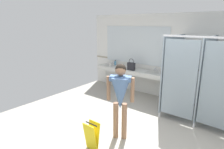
# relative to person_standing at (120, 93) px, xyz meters

# --- Properties ---
(ground_plane) EXTENTS (7.40, 5.93, 0.10)m
(ground_plane) POSITION_rel_person_standing_xyz_m (0.46, 0.17, -1.06)
(ground_plane) COLOR #9E998E
(wall_back) EXTENTS (7.40, 0.12, 2.67)m
(wall_back) POSITION_rel_person_standing_xyz_m (0.46, 2.90, 0.32)
(wall_back) COLOR silver
(wall_back) RESTS_ON ground_plane
(wall_back_tile_band) EXTENTS (7.40, 0.01, 0.06)m
(wall_back_tile_band) POSITION_rel_person_standing_xyz_m (0.46, 2.83, 0.04)
(wall_back_tile_band) COLOR #9E937F
(wall_back_tile_band) RESTS_ON wall_back
(vanity_counter) EXTENTS (2.59, 0.57, 0.95)m
(vanity_counter) POSITION_rel_person_standing_xyz_m (-1.42, 2.62, -0.39)
(vanity_counter) COLOR silver
(vanity_counter) RESTS_ON ground_plane
(mirror_panel) EXTENTS (2.49, 0.02, 1.28)m
(mirror_panel) POSITION_rel_person_standing_xyz_m (-1.42, 2.83, 0.62)
(mirror_panel) COLOR silver
(mirror_panel) RESTS_ON wall_back
(bathroom_stalls) EXTENTS (1.79, 1.46, 2.11)m
(bathroom_stalls) POSITION_rel_person_standing_xyz_m (1.12, 1.91, 0.09)
(bathroom_stalls) COLOR gray
(bathroom_stalls) RESTS_ON ground_plane
(person_standing) EXTENTS (0.53, 0.53, 1.60)m
(person_standing) POSITION_rel_person_standing_xyz_m (0.00, 0.00, 0.00)
(person_standing) COLOR #8C664C
(person_standing) RESTS_ON ground_plane
(handbag) EXTENTS (0.26, 0.11, 0.39)m
(handbag) POSITION_rel_person_standing_xyz_m (-1.28, 2.39, -0.03)
(handbag) COLOR black
(handbag) RESTS_ON vanity_counter
(soap_dispenser) EXTENTS (0.07, 0.07, 0.19)m
(soap_dispenser) POSITION_rel_person_standing_xyz_m (-2.19, 2.70, -0.09)
(soap_dispenser) COLOR teal
(soap_dispenser) RESTS_ON vanity_counter
(paper_cup) EXTENTS (0.07, 0.07, 0.11)m
(paper_cup) POSITION_rel_person_standing_xyz_m (-2.24, 2.44, -0.12)
(paper_cup) COLOR white
(paper_cup) RESTS_ON vanity_counter
(wet_floor_sign) EXTENTS (0.28, 0.19, 0.57)m
(wet_floor_sign) POSITION_rel_person_standing_xyz_m (-0.17, -0.67, -0.71)
(wet_floor_sign) COLOR yellow
(wet_floor_sign) RESTS_ON ground_plane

